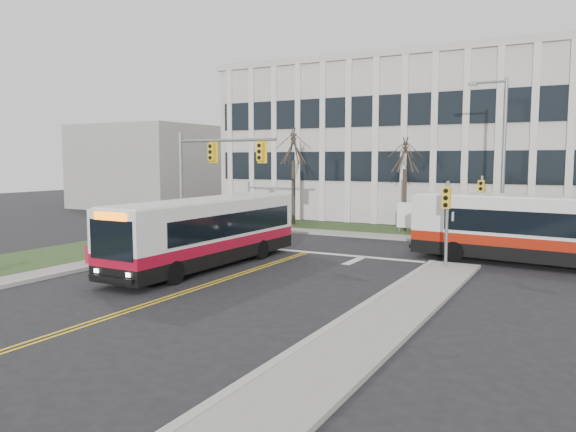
{
  "coord_description": "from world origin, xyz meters",
  "views": [
    {
      "loc": [
        12.51,
        -17.15,
        4.71
      ],
      "look_at": [
        -0.21,
        6.46,
        2.0
      ],
      "focal_mm": 35.0,
      "sensor_mm": 36.0,
      "label": 1
    }
  ],
  "objects_px": {
    "bus_cross": "(545,232)",
    "directory_sign": "(409,216)",
    "newspaper_box_red": "(93,255)",
    "bus_main": "(207,234)",
    "streetlight": "(501,151)"
  },
  "relations": [
    {
      "from": "streetlight",
      "to": "bus_cross",
      "type": "distance_m",
      "value": 7.98
    },
    {
      "from": "directory_sign",
      "to": "bus_cross",
      "type": "distance_m",
      "value": 11.43
    },
    {
      "from": "streetlight",
      "to": "bus_cross",
      "type": "relative_size",
      "value": 0.81
    },
    {
      "from": "streetlight",
      "to": "newspaper_box_red",
      "type": "bearing_deg",
      "value": -133.14
    },
    {
      "from": "bus_cross",
      "to": "newspaper_box_red",
      "type": "height_order",
      "value": "bus_cross"
    },
    {
      "from": "bus_main",
      "to": "newspaper_box_red",
      "type": "bearing_deg",
      "value": -153.52
    },
    {
      "from": "bus_cross",
      "to": "newspaper_box_red",
      "type": "xyz_separation_m",
      "value": [
        -17.66,
        -9.33,
        -1.04
      ]
    },
    {
      "from": "directory_sign",
      "to": "streetlight",
      "type": "bearing_deg",
      "value": -13.23
    },
    {
      "from": "directory_sign",
      "to": "bus_main",
      "type": "height_order",
      "value": "bus_main"
    },
    {
      "from": "directory_sign",
      "to": "newspaper_box_red",
      "type": "bearing_deg",
      "value": -118.51
    },
    {
      "from": "bus_main",
      "to": "newspaper_box_red",
      "type": "distance_m",
      "value": 5.23
    },
    {
      "from": "directory_sign",
      "to": "bus_main",
      "type": "distance_m",
      "value": 15.61
    },
    {
      "from": "bus_cross",
      "to": "directory_sign",
      "type": "bearing_deg",
      "value": -126.49
    },
    {
      "from": "bus_main",
      "to": "newspaper_box_red",
      "type": "relative_size",
      "value": 11.58
    },
    {
      "from": "streetlight",
      "to": "bus_main",
      "type": "height_order",
      "value": "streetlight"
    }
  ]
}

